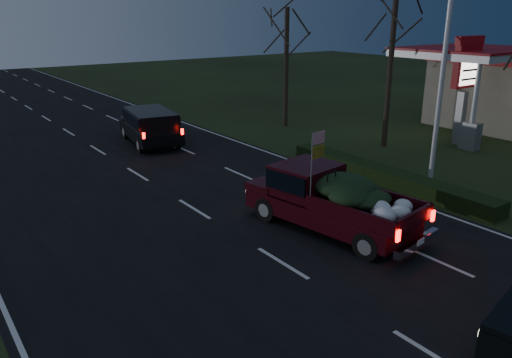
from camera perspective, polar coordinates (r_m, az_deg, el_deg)
ground at (r=14.13m, az=3.03°, el=-9.62°), size 120.00×120.00×0.00m
road_asphalt at (r=14.12m, az=3.03°, el=-9.58°), size 14.00×120.00×0.02m
hedge_row at (r=21.14m, az=14.48°, el=0.37°), size 1.00×10.00×0.60m
light_pole at (r=20.98m, az=20.87°, el=14.10°), size 0.50×0.90×9.16m
gas_price_pylon at (r=28.18m, az=22.87°, el=11.16°), size 2.00×0.41×5.57m
gas_canopy at (r=30.36m, az=23.42°, el=12.62°), size 7.10×6.10×4.88m
bare_tree_mid at (r=26.34m, az=15.53°, el=17.15°), size 3.60×3.60×8.50m
bare_tree_far at (r=30.63m, az=3.53°, el=15.73°), size 3.60×3.60×7.00m
pickup_truck at (r=16.00m, az=8.48°, el=-1.99°), size 3.01×5.93×2.97m
lead_suv at (r=27.05m, az=-11.99°, el=6.23°), size 2.98×5.43×1.48m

